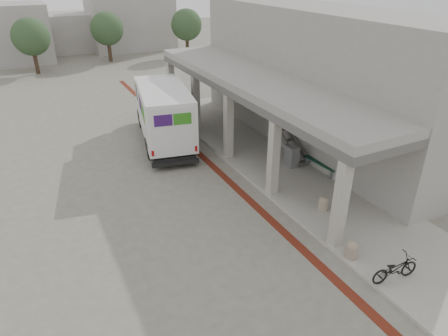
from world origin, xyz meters
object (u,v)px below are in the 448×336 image
bench (321,165)px  fedex_truck (163,112)px  utility_cabinet (292,156)px  bicycle_black (395,269)px

bench → fedex_truck: bearing=122.6°
fedex_truck → utility_cabinet: fedex_truck is taller
utility_cabinet → bicycle_black: bearing=-102.7°
utility_cabinet → bench: bearing=-50.1°
bench → bicycle_black: bearing=-115.8°
fedex_truck → bicycle_black: fedex_truck is taller
fedex_truck → bicycle_black: (2.52, -13.79, -1.16)m
bench → utility_cabinet: size_ratio=1.92×
bench → bicycle_black: size_ratio=1.21×
fedex_truck → utility_cabinet: (4.32, -5.92, -1.07)m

